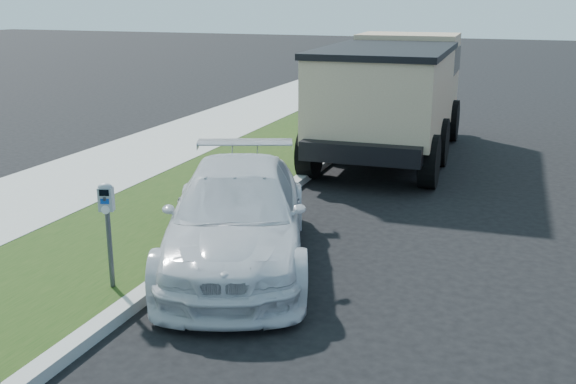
% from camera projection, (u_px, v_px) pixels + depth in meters
% --- Properties ---
extents(ground, '(120.00, 120.00, 0.00)m').
position_uv_depth(ground, '(358.00, 291.00, 9.23)').
color(ground, black).
rests_on(ground, ground).
extents(streetside, '(6.12, 50.00, 0.15)m').
position_uv_depth(streetside, '(103.00, 204.00, 12.88)').
color(streetside, '#9A9A91').
rests_on(streetside, ground).
extents(parking_meter, '(0.23, 0.18, 1.44)m').
position_uv_depth(parking_meter, '(107.00, 212.00, 8.77)').
color(parking_meter, '#3F4247').
rests_on(parking_meter, ground).
extents(white_wagon, '(3.69, 5.41, 1.45)m').
position_uv_depth(white_wagon, '(238.00, 214.00, 10.15)').
color(white_wagon, silver).
rests_on(white_wagon, ground).
extents(dump_truck, '(3.23, 7.51, 2.90)m').
position_uv_depth(dump_truck, '(393.00, 90.00, 16.89)').
color(dump_truck, black).
rests_on(dump_truck, ground).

